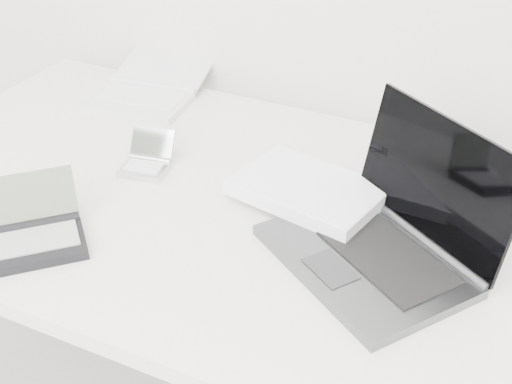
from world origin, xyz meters
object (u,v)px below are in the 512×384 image
at_px(desk, 280,234).
at_px(laptop_large, 354,218).
at_px(palmtop_charcoal, 23,236).
at_px(netbook_open_white, 147,92).

distance_m(desk, laptop_large, 0.16).
height_order(laptop_large, palmtop_charcoal, laptop_large).
bearing_deg(laptop_large, palmtop_charcoal, -117.15).
xyz_separation_m(netbook_open_white, palmtop_charcoal, (0.13, -0.57, 0.01)).
bearing_deg(netbook_open_white, desk, -38.67).
xyz_separation_m(desk, laptop_large, (0.14, -0.00, 0.08)).
relative_size(desk, laptop_large, 3.13).
relative_size(netbook_open_white, palmtop_charcoal, 1.33).
xyz_separation_m(desk, netbook_open_white, (-0.48, 0.30, 0.06)).
bearing_deg(palmtop_charcoal, netbook_open_white, 58.05).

